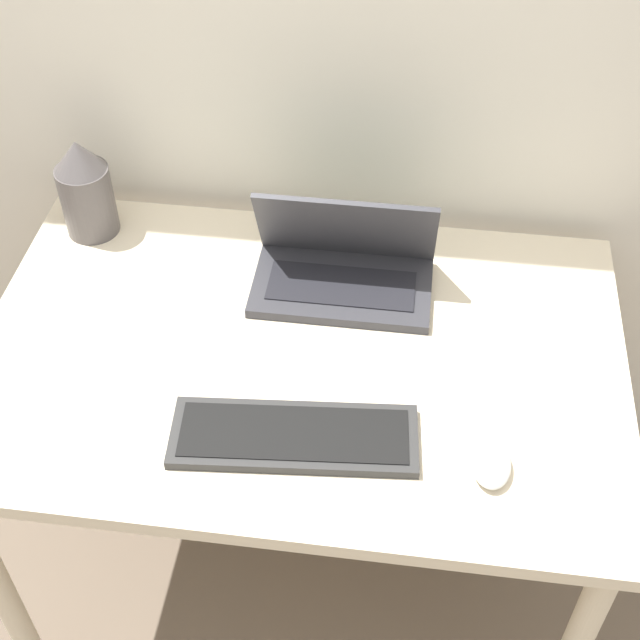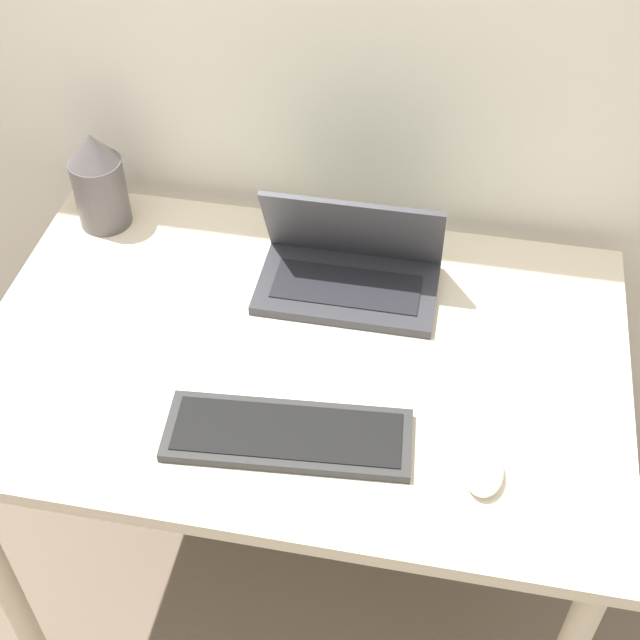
% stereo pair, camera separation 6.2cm
% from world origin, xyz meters
% --- Properties ---
extents(desk, '(1.18, 0.78, 0.76)m').
position_xyz_m(desk, '(0.00, 0.39, 0.66)').
color(desk, beige).
rests_on(desk, ground_plane).
extents(laptop, '(0.35, 0.20, 0.21)m').
position_xyz_m(laptop, '(0.06, 0.58, 0.80)').
color(laptop, '#333338').
rests_on(laptop, desk).
extents(keyboard, '(0.42, 0.17, 0.02)m').
position_xyz_m(keyboard, '(0.02, 0.19, 0.77)').
color(keyboard, '#2D2D2D').
rests_on(keyboard, desk).
extents(mouse, '(0.06, 0.10, 0.03)m').
position_xyz_m(mouse, '(0.34, 0.17, 0.77)').
color(mouse, silver).
rests_on(mouse, desk).
extents(vase, '(0.11, 0.11, 0.22)m').
position_xyz_m(vase, '(-0.48, 0.68, 0.86)').
color(vase, '#514C4C').
rests_on(vase, desk).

